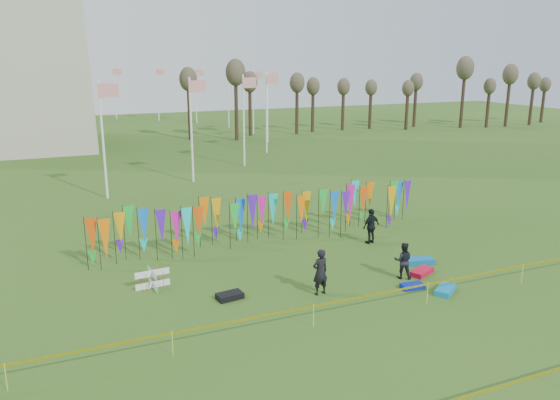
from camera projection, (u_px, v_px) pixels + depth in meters
name	position (u px, v px, depth m)	size (l,w,h in m)	color
ground	(344.00, 303.00, 21.50)	(160.00, 160.00, 0.00)	#2F5217
flagpole_ring	(6.00, 110.00, 57.93)	(57.40, 56.16, 8.00)	white
banner_row	(272.00, 211.00, 28.46)	(18.64, 0.64, 2.51)	black
caution_tape_near	(356.00, 299.00, 20.08)	(26.00, 0.02, 0.90)	yellow
caution_tape_far	(480.00, 394.00, 14.41)	(26.00, 0.02, 0.90)	yellow
tree_line	(393.00, 83.00, 71.23)	(53.92, 1.92, 7.84)	#3B291D
box_kite	(153.00, 279.00, 22.83)	(0.74, 0.74, 0.82)	red
person_left	(320.00, 272.00, 22.12)	(0.71, 0.52, 1.94)	black
person_mid	(403.00, 260.00, 23.79)	(0.79, 0.49, 1.63)	black
person_right	(371.00, 226.00, 28.27)	(1.09, 0.62, 1.86)	black
kite_bag_turquoise	(445.00, 290.00, 22.46)	(1.16, 0.58, 0.23)	#0D83C9
kite_bag_blue	(412.00, 286.00, 22.89)	(0.96, 0.50, 0.20)	#0A1EA8
kite_bag_red	(422.00, 272.00, 24.38)	(1.23, 0.57, 0.23)	red
kite_bag_black	(230.00, 296.00, 21.90)	(1.04, 0.60, 0.24)	black
kite_bag_teal	(419.00, 261.00, 25.66)	(1.31, 0.62, 0.25)	#0C6CAA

